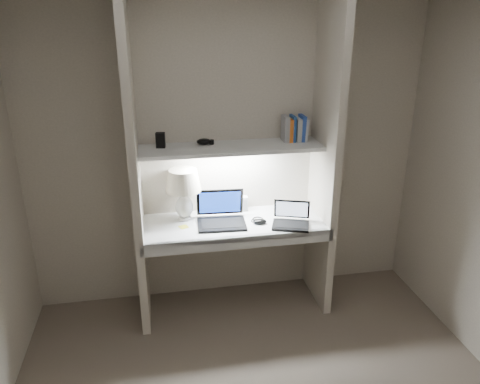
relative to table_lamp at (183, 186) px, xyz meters
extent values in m
cube|color=beige|center=(0.38, 0.15, 0.20)|extent=(3.20, 0.01, 2.50)
cube|color=beige|center=(-0.35, -0.13, 0.20)|extent=(0.06, 0.55, 2.50)
cube|color=beige|center=(1.11, -0.13, 0.20)|extent=(0.06, 0.55, 2.50)
cube|color=white|center=(0.38, -0.13, -0.30)|extent=(1.40, 0.55, 0.04)
cube|color=silver|center=(0.38, -0.39, -0.33)|extent=(1.46, 0.03, 0.10)
cube|color=silver|center=(0.38, -0.03, 0.30)|extent=(1.40, 0.36, 0.03)
cube|color=white|center=(0.38, -0.03, 0.28)|extent=(0.60, 0.04, 0.02)
cylinder|color=white|center=(0.00, 0.00, -0.27)|extent=(0.10, 0.10, 0.02)
ellipsoid|color=white|center=(0.00, 0.00, -0.18)|extent=(0.14, 0.14, 0.18)
cylinder|color=white|center=(0.00, 0.00, -0.07)|extent=(0.02, 0.02, 0.08)
sphere|color=#FFD899|center=(0.00, 0.00, 0.00)|extent=(0.04, 0.04, 0.04)
cube|color=black|center=(0.27, -0.17, -0.27)|extent=(0.39, 0.28, 0.02)
cube|color=black|center=(0.27, -0.17, -0.26)|extent=(0.33, 0.20, 0.00)
cube|color=black|center=(0.28, -0.02, -0.15)|extent=(0.37, 0.09, 0.23)
cube|color=blue|center=(0.28, -0.02, -0.15)|extent=(0.33, 0.07, 0.19)
cube|color=black|center=(0.80, -0.29, -0.27)|extent=(0.33, 0.27, 0.02)
cube|color=black|center=(0.80, -0.29, -0.26)|extent=(0.27, 0.21, 0.00)
cube|color=black|center=(0.83, -0.18, -0.18)|extent=(0.28, 0.14, 0.16)
cube|color=silver|center=(0.83, -0.19, -0.18)|extent=(0.25, 0.12, 0.13)
cube|color=silver|center=(0.49, 0.09, -0.22)|extent=(0.09, 0.06, 0.12)
ellipsoid|color=black|center=(0.57, -0.20, -0.26)|extent=(0.11, 0.07, 0.04)
torus|color=black|center=(0.57, -0.12, -0.27)|extent=(0.10, 0.10, 0.01)
cube|color=yellow|center=(-0.02, -0.15, -0.28)|extent=(0.09, 0.09, 0.00)
cube|color=#B8B8B8|center=(0.98, 0.03, 0.40)|extent=(0.03, 0.14, 0.18)
cube|color=#2A4CA9|center=(0.95, 0.03, 0.42)|extent=(0.04, 0.14, 0.20)
cube|color=#B1B1AD|center=(0.92, 0.03, 0.40)|extent=(0.04, 0.14, 0.18)
cube|color=#214A8F|center=(0.88, 0.03, 0.42)|extent=(0.02, 0.14, 0.20)
cube|color=orange|center=(0.85, 0.03, 0.40)|extent=(0.03, 0.14, 0.18)
cube|color=#9D9DA1|center=(0.82, 0.03, 0.42)|extent=(0.04, 0.14, 0.20)
cube|color=black|center=(-0.15, 0.02, 0.37)|extent=(0.07, 0.06, 0.12)
ellipsoid|color=black|center=(0.18, 0.04, 0.34)|extent=(0.11, 0.08, 0.05)
camera|label=1|loc=(-0.19, -3.44, 1.28)|focal=35.00mm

